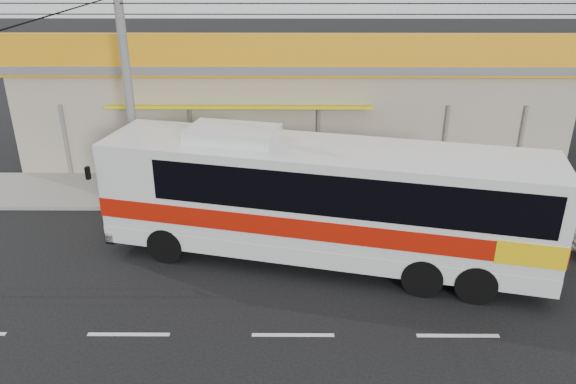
# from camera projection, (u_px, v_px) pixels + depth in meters

# --- Properties ---
(ground) EXTENTS (120.00, 120.00, 0.00)m
(ground) POSITION_uv_depth(u_px,v_px,m) (293.00, 279.00, 15.89)
(ground) COLOR black
(ground) RESTS_ON ground
(sidewalk) EXTENTS (30.00, 3.20, 0.15)m
(sidewalk) POSITION_uv_depth(u_px,v_px,m) (293.00, 191.00, 21.35)
(sidewalk) COLOR gray
(sidewalk) RESTS_ON ground
(lane_markings) EXTENTS (50.00, 0.12, 0.01)m
(lane_markings) POSITION_uv_depth(u_px,v_px,m) (293.00, 335.00, 13.61)
(lane_markings) COLOR silver
(lane_markings) RESTS_ON ground
(storefront_building) EXTENTS (22.60, 9.20, 5.70)m
(storefront_building) POSITION_uv_depth(u_px,v_px,m) (292.00, 97.00, 25.50)
(storefront_building) COLOR #A99E88
(storefront_building) RESTS_ON ground
(coach_bus) EXTENTS (13.01, 5.56, 3.92)m
(coach_bus) POSITION_uv_depth(u_px,v_px,m) (330.00, 196.00, 16.01)
(coach_bus) COLOR silver
(coach_bus) RESTS_ON ground
(motorbike_red) EXTENTS (1.66, 0.74, 0.84)m
(motorbike_red) POSITION_uv_depth(u_px,v_px,m) (176.00, 185.00, 20.61)
(motorbike_red) COLOR maroon
(motorbike_red) RESTS_ON sidewalk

